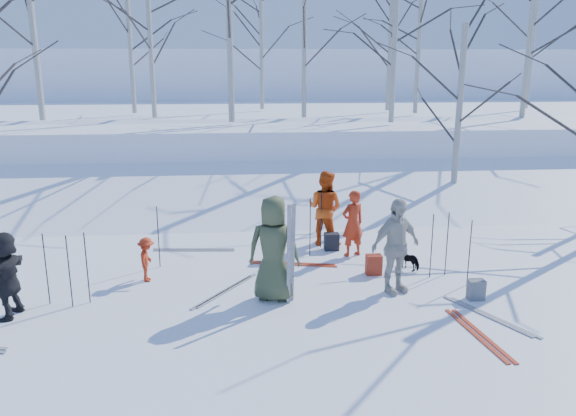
{
  "coord_description": "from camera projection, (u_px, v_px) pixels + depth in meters",
  "views": [
    {
      "loc": [
        -0.98,
        -9.87,
        4.27
      ],
      "look_at": [
        0.0,
        1.5,
        1.3
      ],
      "focal_mm": 35.0,
      "sensor_mm": 36.0,
      "label": 1
    }
  ],
  "objects": [
    {
      "name": "ground",
      "position": [
        295.0,
        294.0,
        10.67
      ],
      "size": [
        120.0,
        120.0,
        0.0
      ],
      "primitive_type": "plane",
      "color": "white",
      "rests_on": "ground"
    },
    {
      "name": "snow_ramp",
      "position": [
        273.0,
        199.0,
        17.38
      ],
      "size": [
        70.0,
        9.49,
        4.12
      ],
      "primitive_type": "cube",
      "rotation": [
        0.3,
        0.0,
        0.0
      ],
      "color": "white",
      "rests_on": "ground"
    },
    {
      "name": "snow_plateau",
      "position": [
        260.0,
        133.0,
        26.81
      ],
      "size": [
        70.0,
        18.0,
        2.2
      ],
      "primitive_type": "cube",
      "color": "white",
      "rests_on": "ground"
    },
    {
      "name": "far_hill",
      "position": [
        251.0,
        90.0,
        46.81
      ],
      "size": [
        90.0,
        30.0,
        6.0
      ],
      "primitive_type": "cube",
      "color": "white",
      "rests_on": "ground"
    },
    {
      "name": "skier_olive_center",
      "position": [
        274.0,
        249.0,
        10.2
      ],
      "size": [
        1.08,
        0.84,
        1.96
      ],
      "primitive_type": "imported",
      "rotation": [
        0.0,
        0.0,
        2.9
      ],
      "color": "#3B4429",
      "rests_on": "ground"
    },
    {
      "name": "skier_red_north",
      "position": [
        353.0,
        223.0,
        12.61
      ],
      "size": [
        0.65,
        0.54,
        1.52
      ],
      "primitive_type": "imported",
      "rotation": [
        0.0,
        0.0,
        3.51
      ],
      "color": "#AB2810",
      "rests_on": "ground"
    },
    {
      "name": "skier_redor_behind",
      "position": [
        325.0,
        208.0,
        13.36
      ],
      "size": [
        1.11,
        1.06,
        1.8
      ],
      "primitive_type": "imported",
      "rotation": [
        0.0,
        0.0,
        2.53
      ],
      "color": "#CA470F",
      "rests_on": "ground"
    },
    {
      "name": "skier_red_seated",
      "position": [
        147.0,
        259.0,
        11.21
      ],
      "size": [
        0.34,
        0.58,
        0.9
      ],
      "primitive_type": "imported",
      "rotation": [
        0.0,
        0.0,
        1.57
      ],
      "color": "#AB2810",
      "rests_on": "ground"
    },
    {
      "name": "skier_cream_east",
      "position": [
        396.0,
        246.0,
        10.55
      ],
      "size": [
        1.17,
        0.85,
        1.84
      ],
      "primitive_type": "imported",
      "rotation": [
        0.0,
        0.0,
        0.42
      ],
      "color": "beige",
      "rests_on": "ground"
    },
    {
      "name": "skier_grey_west",
      "position": [
        6.0,
        275.0,
        9.56
      ],
      "size": [
        0.66,
        1.47,
        1.53
      ],
      "primitive_type": "imported",
      "rotation": [
        0.0,
        0.0,
        4.56
      ],
      "color": "black",
      "rests_on": "ground"
    },
    {
      "name": "dog",
      "position": [
        410.0,
        259.0,
        11.91
      ],
      "size": [
        0.51,
        0.56,
        0.44
      ],
      "primitive_type": "imported",
      "rotation": [
        0.0,
        0.0,
        3.81
      ],
      "color": "black",
      "rests_on": "ground"
    },
    {
      "name": "upright_ski_left",
      "position": [
        289.0,
        255.0,
        9.96
      ],
      "size": [
        0.08,
        0.16,
        1.9
      ],
      "primitive_type": "cube",
      "rotation": [
        0.07,
        0.0,
        0.05
      ],
      "color": "silver",
      "rests_on": "ground"
    },
    {
      "name": "upright_ski_right",
      "position": [
        293.0,
        253.0,
        10.05
      ],
      "size": [
        0.09,
        0.23,
        1.89
      ],
      "primitive_type": "cube",
      "rotation": [
        0.1,
        0.0,
        0.11
      ],
      "color": "silver",
      "rests_on": "ground"
    },
    {
      "name": "ski_pair_a",
      "position": [
        489.0,
        316.0,
        9.71
      ],
      "size": [
        1.73,
        2.06,
        0.02
      ],
      "primitive_type": null,
      "rotation": [
        0.0,
        0.0,
        0.47
      ],
      "color": "silver",
      "rests_on": "ground"
    },
    {
      "name": "ski_pair_b",
      "position": [
        478.0,
        334.0,
        9.06
      ],
      "size": [
        0.67,
        1.95,
        0.02
      ],
      "primitive_type": null,
      "rotation": [
        0.0,
        0.0,
        0.13
      ],
      "color": "#AE3218",
      "rests_on": "ground"
    },
    {
      "name": "ski_pair_c",
      "position": [
        225.0,
        291.0,
        10.79
      ],
      "size": [
        1.98,
        2.09,
        0.02
      ],
      "primitive_type": null,
      "rotation": [
        0.0,
        0.0,
        -0.61
      ],
      "color": "silver",
      "rests_on": "ground"
    },
    {
      "name": "ski_pair_e",
      "position": [
        293.0,
        264.0,
        12.23
      ],
      "size": [
        0.96,
        1.98,
        0.02
      ],
      "primitive_type": null,
      "rotation": [
        0.0,
        0.0,
        1.36
      ],
      "color": "#AE3218",
      "rests_on": "ground"
    },
    {
      "name": "ski_pair_f",
      "position": [
        194.0,
        250.0,
        13.15
      ],
      "size": [
        0.53,
        1.94,
        0.02
      ],
      "primitive_type": null,
      "rotation": [
        0.0,
        0.0,
        1.48
      ],
      "color": "silver",
      "rests_on": "ground"
    },
    {
      "name": "ski_pole_a",
      "position": [
        432.0,
        246.0,
        11.33
      ],
      "size": [
        0.02,
        0.02,
        1.34
      ],
      "primitive_type": "cylinder",
      "color": "black",
      "rests_on": "ground"
    },
    {
      "name": "ski_pole_b",
      "position": [
        321.0,
        221.0,
        13.16
      ],
      "size": [
        0.02,
        0.02,
        1.34
      ],
      "primitive_type": "cylinder",
      "color": "black",
      "rests_on": "ground"
    },
    {
      "name": "ski_pole_c",
      "position": [
        310.0,
        227.0,
        12.61
      ],
      "size": [
        0.02,
        0.02,
        1.34
      ],
      "primitive_type": "cylinder",
      "color": "black",
      "rests_on": "ground"
    },
    {
      "name": "ski_pole_d",
      "position": [
        46.0,
        269.0,
        10.06
      ],
      "size": [
        0.02,
        0.02,
        1.34
      ],
      "primitive_type": "cylinder",
      "color": "black",
      "rests_on": "ground"
    },
    {
      "name": "ski_pole_e",
      "position": [
        158.0,
        237.0,
        11.92
      ],
      "size": [
        0.02,
        0.02,
        1.34
      ],
      "primitive_type": "cylinder",
      "color": "black",
      "rests_on": "ground"
    },
    {
      "name": "ski_pole_f",
      "position": [
        87.0,
        268.0,
        10.12
      ],
      "size": [
        0.02,
        0.02,
        1.34
      ],
      "primitive_type": "cylinder",
      "color": "black",
      "rests_on": "ground"
    },
    {
      "name": "ski_pole_g",
      "position": [
        69.0,
        272.0,
        9.95
      ],
      "size": [
        0.02,
        0.02,
        1.34
      ],
      "primitive_type": "cylinder",
      "color": "black",
      "rests_on": "ground"
    },
    {
      "name": "ski_pole_h",
      "position": [
        469.0,
        253.0,
        10.92
      ],
      "size": [
        0.02,
        0.02,
        1.34
      ],
      "primitive_type": "cylinder",
      "color": "black",
      "rests_on": "ground"
    },
    {
      "name": "ski_pole_i",
      "position": [
        447.0,
        244.0,
        11.46
      ],
      "size": [
        0.02,
        0.02,
        1.34
      ],
      "primitive_type": "cylinder",
      "color": "black",
      "rests_on": "ground"
    },
    {
      "name": "backpack_red",
      "position": [
        374.0,
        265.0,
        11.61
      ],
      "size": [
        0.32,
        0.22,
        0.42
      ],
      "primitive_type": "cube",
      "color": "maroon",
      "rests_on": "ground"
    },
    {
      "name": "backpack_grey",
      "position": [
        476.0,
        290.0,
        10.38
      ],
      "size": [
        0.3,
        0.2,
        0.38
      ],
      "primitive_type": "cube",
      "color": "#5B5E63",
      "rests_on": "ground"
    },
    {
      "name": "backpack_dark",
      "position": [
        332.0,
        242.0,
        13.13
      ],
      "size": [
        0.34,
        0.24,
        0.4
      ],
      "primitive_type": "cube",
      "color": "black",
      "rests_on": "ground"
    },
    {
      "name": "birch_plateau_a",
      "position": [
        304.0,
        45.0,
        21.11
      ],
      "size": [
        4.38,
        4.38,
        5.4
      ],
      "primitive_type": null,
      "color": "silver",
      "rests_on": "snow_plateau"
    },
    {
      "name": "birch_plateau_b",
      "position": [
        531.0,
        27.0,
        21.04
      ],
      "size": [
        5.27,
        5.27,
        6.67
      ],
      "primitive_type": null,
      "color": "silver",
      "rests_on": "snow_plateau"
    },
    {
      "name": "birch_plateau_c",
      "position": [
        31.0,
        14.0,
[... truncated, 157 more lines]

